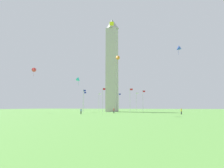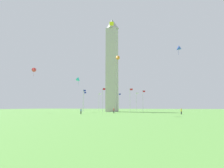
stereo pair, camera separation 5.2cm
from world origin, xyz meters
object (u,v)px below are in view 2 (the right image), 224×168
object	(u,v)px
kite_cyan_delta	(79,80)
kite_yellow_diamond	(112,24)
flagpole_ne	(136,101)
kite_blue_delta	(178,49)
person_blue_shirt	(81,111)
flagpole_n	(143,100)
flagpole_e	(119,101)
kite_orange_delta	(117,58)
flagpole_se	(99,101)
person_yellow_shirt	(181,111)
flagpole_s	(84,101)
flagpole_w	(103,99)
flagpole_sw	(83,100)
person_red_shirt	(114,111)
obelisk_monument	(112,64)
kite_red_delta	(34,70)
flagpole_nw	(130,99)

from	to	relation	value
kite_cyan_delta	kite_yellow_diamond	size ratio (longest dim) A/B	1.60
flagpole_ne	kite_blue_delta	xyz separation A→B (m)	(16.73, -27.13, 15.16)
person_blue_shirt	kite_yellow_diamond	world-z (taller)	kite_yellow_diamond
person_blue_shirt	flagpole_n	bearing A→B (deg)	-35.27
flagpole_e	kite_orange_delta	size ratio (longest dim) A/B	2.75
flagpole_n	flagpole_se	xyz separation A→B (m)	(-22.72, 9.41, 0.00)
person_yellow_shirt	kite_orange_delta	size ratio (longest dim) A/B	0.52
flagpole_s	kite_orange_delta	xyz separation A→B (m)	(18.08, -10.01, 15.90)
flagpole_w	flagpole_sw	bearing A→B (deg)	157.50
flagpole_e	flagpole_se	size ratio (longest dim) A/B	1.00
flagpole_sw	person_red_shirt	size ratio (longest dim) A/B	5.06
obelisk_monument	flagpole_w	world-z (taller)	obelisk_monument
kite_cyan_delta	kite_red_delta	distance (m)	16.44
person_yellow_shirt	kite_red_delta	size ratio (longest dim) A/B	0.53
flagpole_s	person_yellow_shirt	distance (m)	44.92
kite_orange_delta	kite_cyan_delta	bearing A→B (deg)	-173.28
flagpole_nw	kite_yellow_diamond	xyz separation A→B (m)	(-1.70, -20.01, 20.12)
kite_cyan_delta	kite_orange_delta	bearing A→B (deg)	6.72
kite_cyan_delta	kite_red_delta	xyz separation A→B (m)	(-13.09, -9.58, 2.65)
flagpole_n	person_blue_shirt	distance (m)	31.43
flagpole_ne	flagpole_e	xyz separation A→B (m)	(-9.41, 3.90, 0.00)
person_blue_shirt	obelisk_monument	bearing A→B (deg)	-9.95
kite_yellow_diamond	flagpole_w	bearing A→B (deg)	115.56
flagpole_nw	kite_red_delta	bearing A→B (deg)	-160.06
flagpole_w	kite_red_delta	distance (m)	26.98
person_blue_shirt	kite_cyan_delta	bearing A→B (deg)	23.13
flagpole_nw	kite_red_delta	world-z (taller)	kite_red_delta
flagpole_s	kite_blue_delta	world-z (taller)	kite_blue_delta
flagpole_se	kite_blue_delta	size ratio (longest dim) A/B	3.08
kite_blue_delta	kite_red_delta	bearing A→B (deg)	-175.79
flagpole_ne	kite_red_delta	xyz separation A→B (m)	(-33.00, -30.79, 10.30)
flagpole_se	flagpole_w	bearing A→B (deg)	-67.50
flagpole_w	flagpole_e	bearing A→B (deg)	90.00
obelisk_monument	flagpole_sw	world-z (taller)	obelisk_monument
obelisk_monument	flagpole_n	xyz separation A→B (m)	(13.36, 0.00, -16.35)
kite_cyan_delta	kite_orange_delta	size ratio (longest dim) A/B	0.95
flagpole_sw	kite_orange_delta	world-z (taller)	kite_orange_delta
flagpole_ne	flagpole_nw	bearing A→B (deg)	-90.00
obelisk_monument	kite_red_delta	world-z (taller)	obelisk_monument
person_red_shirt	kite_red_delta	world-z (taller)	kite_red_delta
flagpole_s	flagpole_ne	bearing A→B (deg)	22.50
flagpole_n	kite_orange_delta	bearing A→B (deg)	-130.48
kite_orange_delta	kite_blue_delta	bearing A→B (deg)	-19.85
obelisk_monument	kite_cyan_delta	size ratio (longest dim) A/B	13.64
obelisk_monument	kite_yellow_diamond	xyz separation A→B (m)	(7.76, -29.42, 3.77)
flagpole_w	kite_red_delta	bearing A→B (deg)	-161.11
flagpole_s	kite_orange_delta	world-z (taller)	kite_orange_delta
flagpole_ne	flagpole_w	xyz separation A→B (m)	(-9.41, -22.72, 0.00)
flagpole_w	person_yellow_shirt	size ratio (longest dim) A/B	5.27
flagpole_e	person_blue_shirt	world-z (taller)	flagpole_e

